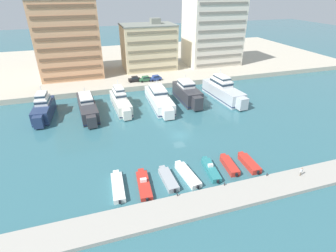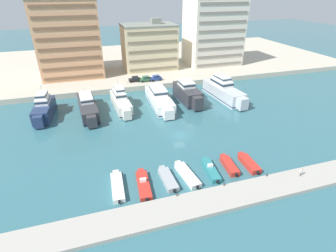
{
  "view_description": "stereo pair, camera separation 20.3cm",
  "coord_description": "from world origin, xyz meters",
  "px_view_note": "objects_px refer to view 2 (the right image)",
  "views": [
    {
      "loc": [
        -18.22,
        -49.06,
        30.28
      ],
      "look_at": [
        -2.51,
        0.75,
        2.5
      ],
      "focal_mm": 28.0,
      "sensor_mm": 36.0,
      "label": 1
    },
    {
      "loc": [
        -18.03,
        -49.12,
        30.28
      ],
      "look_at": [
        -2.51,
        0.75,
        2.5
      ],
      "focal_mm": 28.0,
      "sensor_mm": 36.0,
      "label": 2
    }
  ],
  "objects_px": {
    "car_green_left": "(146,79)",
    "car_blue_mid_left": "(156,78)",
    "motorboat_grey_mid_left": "(168,179)",
    "yacht_navy_far_left": "(44,108)",
    "yacht_ivory_mid_left": "(121,101)",
    "yacht_white_center_left": "(159,99)",
    "yacht_silver_center_right": "(224,91)",
    "car_black_far_left": "(135,79)",
    "yacht_charcoal_center": "(188,93)",
    "motorboat_red_mid_right": "(249,163)",
    "motorboat_white_center_left": "(187,175)",
    "motorboat_red_center_right": "(229,165)",
    "motorboat_white_far_left": "(117,186)",
    "motorboat_red_left": "(143,184)",
    "pedestrian_near_edge": "(301,171)",
    "yacht_charcoal_left": "(88,107)",
    "motorboat_teal_center": "(211,170)"
  },
  "relations": [
    {
      "from": "motorboat_teal_center",
      "to": "motorboat_red_center_right",
      "type": "relative_size",
      "value": 1.15
    },
    {
      "from": "car_green_left",
      "to": "motorboat_grey_mid_left",
      "type": "bearing_deg",
      "value": -98.7
    },
    {
      "from": "yacht_white_center_left",
      "to": "motorboat_white_far_left",
      "type": "relative_size",
      "value": 2.51
    },
    {
      "from": "yacht_charcoal_left",
      "to": "car_blue_mid_left",
      "type": "relative_size",
      "value": 4.57
    },
    {
      "from": "motorboat_red_mid_right",
      "to": "yacht_ivory_mid_left",
      "type": "bearing_deg",
      "value": 119.57
    },
    {
      "from": "yacht_ivory_mid_left",
      "to": "yacht_white_center_left",
      "type": "height_order",
      "value": "yacht_ivory_mid_left"
    },
    {
      "from": "yacht_charcoal_center",
      "to": "motorboat_white_far_left",
      "type": "xyz_separation_m",
      "value": [
        -25.24,
        -32.62,
        -1.99
      ]
    },
    {
      "from": "motorboat_white_center_left",
      "to": "car_green_left",
      "type": "distance_m",
      "value": 50.33
    },
    {
      "from": "yacht_silver_center_right",
      "to": "motorboat_white_center_left",
      "type": "relative_size",
      "value": 2.53
    },
    {
      "from": "yacht_charcoal_left",
      "to": "car_blue_mid_left",
      "type": "distance_m",
      "value": 28.91
    },
    {
      "from": "motorboat_red_center_right",
      "to": "motorboat_red_mid_right",
      "type": "height_order",
      "value": "motorboat_red_center_right"
    },
    {
      "from": "yacht_navy_far_left",
      "to": "yacht_charcoal_center",
      "type": "xyz_separation_m",
      "value": [
        39.71,
        -1.41,
        0.17
      ]
    },
    {
      "from": "car_black_far_left",
      "to": "yacht_white_center_left",
      "type": "bearing_deg",
      "value": -78.7
    },
    {
      "from": "motorboat_red_center_right",
      "to": "pedestrian_near_edge",
      "type": "xyz_separation_m",
      "value": [
        10.34,
        -6.72,
        1.15
      ]
    },
    {
      "from": "pedestrian_near_edge",
      "to": "yacht_charcoal_left",
      "type": "bearing_deg",
      "value": 131.28
    },
    {
      "from": "car_green_left",
      "to": "car_blue_mid_left",
      "type": "height_order",
      "value": "same"
    },
    {
      "from": "yacht_white_center_left",
      "to": "motorboat_red_mid_right",
      "type": "height_order",
      "value": "yacht_white_center_left"
    },
    {
      "from": "motorboat_teal_center",
      "to": "car_black_far_left",
      "type": "relative_size",
      "value": 1.84
    },
    {
      "from": "yacht_navy_far_left",
      "to": "yacht_charcoal_center",
      "type": "distance_m",
      "value": 39.73
    },
    {
      "from": "motorboat_teal_center",
      "to": "car_green_left",
      "type": "relative_size",
      "value": 1.8
    },
    {
      "from": "yacht_charcoal_center",
      "to": "motorboat_red_left",
      "type": "xyz_separation_m",
      "value": [
        -20.91,
        -33.36,
        -2.03
      ]
    },
    {
      "from": "yacht_white_center_left",
      "to": "yacht_silver_center_right",
      "type": "distance_m",
      "value": 20.0
    },
    {
      "from": "motorboat_grey_mid_left",
      "to": "car_blue_mid_left",
      "type": "distance_m",
      "value": 51.44
    },
    {
      "from": "motorboat_white_far_left",
      "to": "car_black_far_left",
      "type": "relative_size",
      "value": 2.0
    },
    {
      "from": "yacht_silver_center_right",
      "to": "car_green_left",
      "type": "distance_m",
      "value": 27.03
    },
    {
      "from": "motorboat_grey_mid_left",
      "to": "motorboat_red_center_right",
      "type": "height_order",
      "value": "motorboat_red_center_right"
    },
    {
      "from": "motorboat_teal_center",
      "to": "pedestrian_near_edge",
      "type": "relative_size",
      "value": 4.47
    },
    {
      "from": "motorboat_red_left",
      "to": "yacht_navy_far_left",
      "type": "bearing_deg",
      "value": 118.4
    },
    {
      "from": "motorboat_red_left",
      "to": "motorboat_teal_center",
      "type": "bearing_deg",
      "value": 0.89
    },
    {
      "from": "yacht_charcoal_center",
      "to": "motorboat_white_far_left",
      "type": "height_order",
      "value": "yacht_charcoal_center"
    },
    {
      "from": "car_blue_mid_left",
      "to": "yacht_charcoal_left",
      "type": "bearing_deg",
      "value": -144.12
    },
    {
      "from": "motorboat_white_center_left",
      "to": "motorboat_red_left",
      "type": "bearing_deg",
      "value": -179.15
    },
    {
      "from": "motorboat_red_mid_right",
      "to": "motorboat_white_far_left",
      "type": "bearing_deg",
      "value": 177.8
    },
    {
      "from": "yacht_charcoal_left",
      "to": "motorboat_red_mid_right",
      "type": "distance_m",
      "value": 43.83
    },
    {
      "from": "yacht_navy_far_left",
      "to": "yacht_white_center_left",
      "type": "xyz_separation_m",
      "value": [
        30.88,
        -1.8,
        -0.34
      ]
    },
    {
      "from": "yacht_silver_center_right",
      "to": "car_black_far_left",
      "type": "height_order",
      "value": "yacht_silver_center_right"
    },
    {
      "from": "motorboat_red_mid_right",
      "to": "pedestrian_near_edge",
      "type": "distance_m",
      "value": 8.99
    },
    {
      "from": "yacht_ivory_mid_left",
      "to": "motorboat_red_center_right",
      "type": "relative_size",
      "value": 2.57
    },
    {
      "from": "yacht_ivory_mid_left",
      "to": "motorboat_teal_center",
      "type": "bearing_deg",
      "value": -71.09
    },
    {
      "from": "motorboat_red_left",
      "to": "motorboat_white_center_left",
      "type": "distance_m",
      "value": 8.03
    },
    {
      "from": "yacht_charcoal_center",
      "to": "motorboat_white_center_left",
      "type": "height_order",
      "value": "yacht_charcoal_center"
    },
    {
      "from": "motorboat_white_far_left",
      "to": "yacht_navy_far_left",
      "type": "bearing_deg",
      "value": 113.03
    },
    {
      "from": "motorboat_white_center_left",
      "to": "motorboat_red_mid_right",
      "type": "bearing_deg",
      "value": -1.51
    },
    {
      "from": "motorboat_grey_mid_left",
      "to": "motorboat_white_center_left",
      "type": "xyz_separation_m",
      "value": [
        3.66,
        0.12,
        0.01
      ]
    },
    {
      "from": "yacht_silver_center_right",
      "to": "pedestrian_near_edge",
      "type": "distance_m",
      "value": 38.8
    },
    {
      "from": "yacht_charcoal_left",
      "to": "motorboat_red_center_right",
      "type": "xyz_separation_m",
      "value": [
        24.42,
        -32.88,
        -1.4
      ]
    },
    {
      "from": "yacht_charcoal_center",
      "to": "motorboat_red_mid_right",
      "type": "xyz_separation_m",
      "value": [
        -0.39,
        -33.57,
        -1.9
      ]
    },
    {
      "from": "yacht_charcoal_left",
      "to": "motorboat_red_center_right",
      "type": "height_order",
      "value": "yacht_charcoal_left"
    },
    {
      "from": "motorboat_grey_mid_left",
      "to": "yacht_navy_far_left",
      "type": "bearing_deg",
      "value": 123.67
    },
    {
      "from": "yacht_navy_far_left",
      "to": "yacht_charcoal_center",
      "type": "height_order",
      "value": "yacht_navy_far_left"
    }
  ]
}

